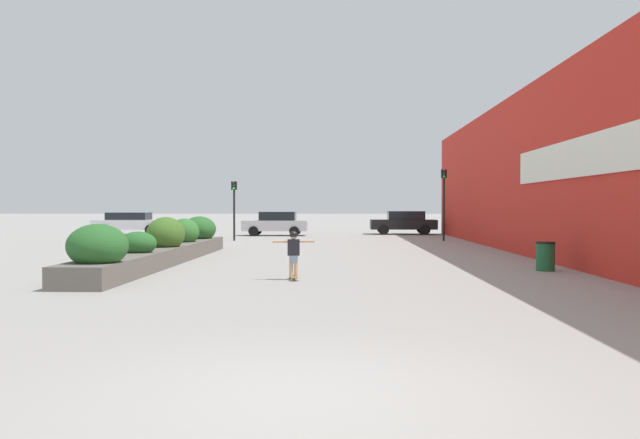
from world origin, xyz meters
TOP-DOWN VIEW (x-y plane):
  - ground_plane at (0.00, 0.00)m, footprint 300.00×300.00m
  - building_wall_right at (7.32, 14.76)m, footprint 0.67×42.08m
  - planter_box at (-5.38, 14.02)m, footprint 1.49×13.54m
  - skateboard at (-0.85, 9.44)m, footprint 0.28×0.72m
  - skateboarder at (-0.85, 9.44)m, footprint 1.04×0.24m
  - trash_bin at (6.10, 11.84)m, footprint 0.54×0.54m
  - car_leftmost at (-3.75, 32.85)m, footprint 4.04×1.86m
  - car_center_left at (4.44, 35.10)m, footprint 4.27×1.99m
  - car_center_right at (15.01, 34.48)m, footprint 4.42×1.87m
  - car_rightmost at (-13.36, 34.18)m, footprint 4.75×1.90m
  - traffic_light_left at (-5.36, 26.93)m, footprint 0.28×0.30m
  - traffic_light_right at (5.72, 27.03)m, footprint 0.28×0.30m

SIDE VIEW (x-z plane):
  - ground_plane at x=0.00m, z-range 0.00..0.00m
  - skateboard at x=-0.85m, z-range 0.02..0.12m
  - trash_bin at x=6.10m, z-range 0.00..0.82m
  - planter_box at x=-5.38m, z-range -0.18..1.30m
  - car_center_right at x=15.01m, z-range 0.03..1.46m
  - car_rightmost at x=-13.36m, z-range 0.05..1.48m
  - skateboarder at x=-0.85m, z-range 0.21..1.33m
  - car_leftmost at x=-3.75m, z-range 0.03..1.52m
  - car_center_left at x=4.44m, z-range 0.04..1.55m
  - traffic_light_left at x=-5.36m, z-range 0.60..3.75m
  - traffic_light_right at x=5.72m, z-range 0.66..4.43m
  - building_wall_right at x=7.32m, z-range 0.00..6.20m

